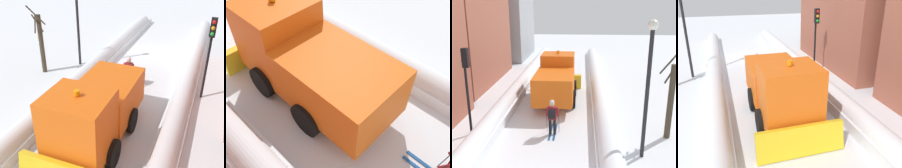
% 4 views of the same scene
% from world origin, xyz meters
% --- Properties ---
extents(ground_plane, '(80.00, 80.00, 0.00)m').
position_xyz_m(ground_plane, '(0.00, 10.00, 0.00)').
color(ground_plane, white).
extents(snowbank_left, '(1.10, 36.00, 0.95)m').
position_xyz_m(snowbank_left, '(-2.85, 10.00, 0.40)').
color(snowbank_left, white).
rests_on(snowbank_left, ground).
extents(snowbank_right, '(1.10, 36.00, 0.90)m').
position_xyz_m(snowbank_right, '(2.85, 10.00, 0.36)').
color(snowbank_right, white).
rests_on(snowbank_right, ground).
extents(plow_truck, '(3.20, 5.98, 3.12)m').
position_xyz_m(plow_truck, '(0.02, 10.37, 1.48)').
color(plow_truck, orange).
rests_on(plow_truck, ground).
extents(skier, '(0.62, 1.80, 1.81)m').
position_xyz_m(skier, '(0.27, 5.47, 1.00)').
color(skier, black).
rests_on(skier, ground).
extents(traffic_light_pole, '(0.28, 0.42, 4.26)m').
position_xyz_m(traffic_light_pole, '(-3.70, 5.29, 3.00)').
color(traffic_light_pole, black).
rests_on(traffic_light_pole, ground).
extents(street_lamp, '(0.40, 0.40, 5.66)m').
position_xyz_m(street_lamp, '(4.24, 3.70, 3.55)').
color(street_lamp, black).
rests_on(street_lamp, ground).
extents(bare_tree_near, '(1.00, 0.73, 4.20)m').
position_xyz_m(bare_tree_near, '(5.80, 5.55, 1.91)').
color(bare_tree_near, '#3C3426').
rests_on(bare_tree_near, ground).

